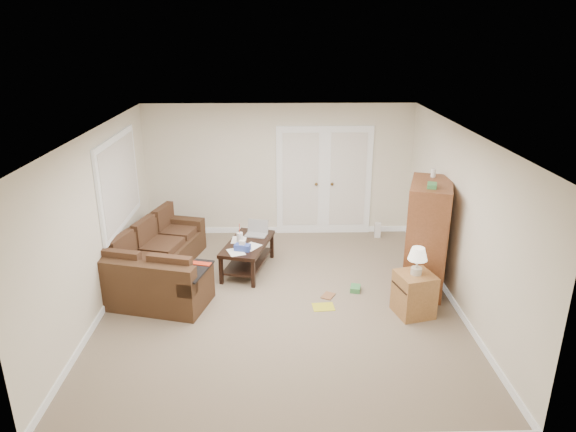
{
  "coord_description": "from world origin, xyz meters",
  "views": [
    {
      "loc": [
        -0.05,
        -6.62,
        3.74
      ],
      "look_at": [
        0.12,
        0.64,
        1.1
      ],
      "focal_mm": 32.0,
      "sensor_mm": 36.0,
      "label": 1
    }
  ],
  "objects_px": {
    "coffee_table": "(248,254)",
    "tv_armoire": "(427,236)",
    "sectional_sofa": "(155,266)",
    "side_cabinet": "(414,291)"
  },
  "relations": [
    {
      "from": "sectional_sofa",
      "to": "tv_armoire",
      "type": "relative_size",
      "value": 1.56
    },
    {
      "from": "coffee_table",
      "to": "tv_armoire",
      "type": "bearing_deg",
      "value": 0.61
    },
    {
      "from": "coffee_table",
      "to": "side_cabinet",
      "type": "bearing_deg",
      "value": -17.38
    },
    {
      "from": "tv_armoire",
      "to": "sectional_sofa",
      "type": "bearing_deg",
      "value": -165.14
    },
    {
      "from": "sectional_sofa",
      "to": "side_cabinet",
      "type": "height_order",
      "value": "side_cabinet"
    },
    {
      "from": "sectional_sofa",
      "to": "coffee_table",
      "type": "distance_m",
      "value": 1.5
    },
    {
      "from": "coffee_table",
      "to": "tv_armoire",
      "type": "distance_m",
      "value": 2.85
    },
    {
      "from": "coffee_table",
      "to": "tv_armoire",
      "type": "height_order",
      "value": "tv_armoire"
    },
    {
      "from": "coffee_table",
      "to": "side_cabinet",
      "type": "relative_size",
      "value": 1.33
    },
    {
      "from": "sectional_sofa",
      "to": "side_cabinet",
      "type": "distance_m",
      "value": 3.92
    }
  ]
}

